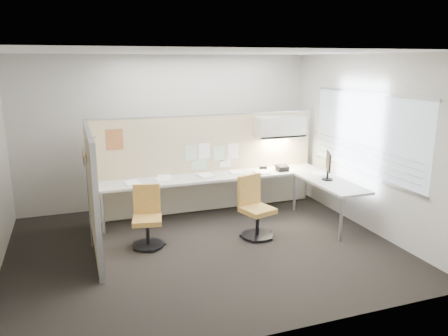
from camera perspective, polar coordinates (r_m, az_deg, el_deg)
name	(u,v)px	position (r m, az deg, el deg)	size (l,w,h in m)	color
floor	(204,248)	(6.57, -2.65, -10.37)	(5.50, 4.50, 0.01)	black
ceiling	(201,52)	(5.99, -2.96, 14.93)	(5.50, 4.50, 0.01)	white
wall_back	(168,131)	(8.28, -7.32, 4.78)	(5.50, 0.02, 2.80)	beige
wall_front	(272,203)	(4.10, 6.35, -4.61)	(5.50, 0.02, 2.80)	beige
wall_right	(366,143)	(7.39, 18.10, 3.11)	(0.02, 4.50, 2.80)	beige
window_pane	(366,134)	(7.35, 18.04, 4.25)	(0.01, 2.80, 1.30)	#A6B4C1
partition_back	(207,164)	(7.90, -2.28, 0.56)	(4.10, 0.06, 1.75)	beige
partition_left	(92,192)	(6.51, -16.82, -2.96)	(0.06, 2.20, 1.75)	beige
desk	(236,183)	(7.65, 1.52, -1.98)	(4.00, 2.07, 0.73)	beige
overhead_bin	(280,127)	(8.08, 7.34, 5.35)	(0.90, 0.36, 0.38)	beige
task_light_strip	(280,138)	(8.12, 7.29, 3.89)	(0.60, 0.06, 0.02)	#FFEABF
pinned_papers	(211,155)	(7.85, -1.67, 1.67)	(1.01, 0.00, 0.47)	#8CBF8C
poster	(115,140)	(7.45, -14.10, 3.62)	(0.28, 0.00, 0.35)	orange
chair_left	(147,219)	(6.60, -9.99, -6.52)	(0.49, 0.51, 0.89)	black
chair_right	(255,209)	(6.84, 4.03, -5.36)	(0.55, 0.57, 0.95)	black
monitor	(328,164)	(7.51, 13.45, 0.47)	(0.22, 0.41, 0.47)	black
phone	(282,168)	(8.03, 7.58, 0.00)	(0.21, 0.20, 0.12)	black
stapler	(263,168)	(8.13, 5.14, 0.03)	(0.14, 0.04, 0.05)	black
tape_dispenser	(279,167)	(8.22, 7.24, 0.16)	(0.10, 0.06, 0.06)	black
coat_hook	(86,167)	(5.69, -17.63, 0.17)	(0.18, 0.47, 1.41)	silver
paper_stack_0	(132,183)	(7.28, -11.91, -1.95)	(0.23, 0.30, 0.03)	white
paper_stack_1	(163,179)	(7.44, -8.01, -1.49)	(0.23, 0.30, 0.02)	white
paper_stack_2	(206,176)	(7.54, -2.43, -1.03)	(0.23, 0.30, 0.05)	white
paper_stack_3	(236,172)	(7.85, 1.58, -0.54)	(0.23, 0.30, 0.02)	white
paper_stack_4	(262,172)	(7.87, 4.96, -0.54)	(0.23, 0.30, 0.02)	white
paper_stack_5	(320,174)	(7.91, 12.41, -0.73)	(0.23, 0.30, 0.02)	white
paper_stack_6	(165,177)	(7.56, -7.77, -1.21)	(0.23, 0.30, 0.02)	white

